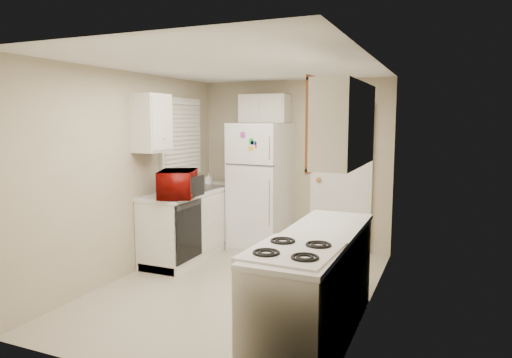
% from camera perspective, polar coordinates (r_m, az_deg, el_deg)
% --- Properties ---
extents(floor, '(3.80, 3.80, 0.00)m').
position_cam_1_polar(floor, '(5.18, -2.23, -13.39)').
color(floor, '#BFB59F').
rests_on(floor, ground).
extents(ceiling, '(3.80, 3.80, 0.00)m').
position_cam_1_polar(ceiling, '(4.88, -2.37, 14.01)').
color(ceiling, white).
rests_on(ceiling, floor).
extents(wall_left, '(3.80, 3.80, 0.00)m').
position_cam_1_polar(wall_left, '(5.63, -15.29, 0.62)').
color(wall_left, '#B1A68A').
rests_on(wall_left, floor).
extents(wall_right, '(3.80, 3.80, 0.00)m').
position_cam_1_polar(wall_right, '(4.47, 14.13, -1.03)').
color(wall_right, '#B1A68A').
rests_on(wall_right, floor).
extents(wall_back, '(2.80, 2.80, 0.00)m').
position_cam_1_polar(wall_back, '(6.64, 4.74, 1.86)').
color(wall_back, '#B1A68A').
rests_on(wall_back, floor).
extents(wall_front, '(2.80, 2.80, 0.00)m').
position_cam_1_polar(wall_front, '(3.30, -16.64, -4.08)').
color(wall_front, '#B1A68A').
rests_on(wall_front, floor).
extents(left_counter, '(0.60, 1.80, 0.90)m').
position_cam_1_polar(left_counter, '(6.31, -7.82, -5.37)').
color(left_counter, silver).
rests_on(left_counter, floor).
extents(dishwasher, '(0.03, 0.58, 0.72)m').
position_cam_1_polar(dishwasher, '(5.66, -8.42, -6.47)').
color(dishwasher, black).
rests_on(dishwasher, floor).
extents(sink, '(0.54, 0.74, 0.16)m').
position_cam_1_polar(sink, '(6.36, -7.19, -1.50)').
color(sink, gray).
rests_on(sink, left_counter).
extents(microwave, '(0.68, 0.54, 0.40)m').
position_cam_1_polar(microwave, '(5.61, -9.73, -0.79)').
color(microwave, '#7B0804').
rests_on(microwave, left_counter).
extents(soap_bottle, '(0.08, 0.08, 0.17)m').
position_cam_1_polar(soap_bottle, '(6.70, -5.94, 0.16)').
color(soap_bottle, silver).
rests_on(soap_bottle, left_counter).
extents(window_blinds, '(0.10, 0.98, 1.08)m').
position_cam_1_polar(window_blinds, '(6.43, -9.31, 5.18)').
color(window_blinds, silver).
rests_on(window_blinds, wall_left).
extents(upper_cabinet_left, '(0.30, 0.45, 0.70)m').
position_cam_1_polar(upper_cabinet_left, '(5.68, -12.92, 6.83)').
color(upper_cabinet_left, silver).
rests_on(upper_cabinet_left, wall_left).
extents(refrigerator, '(0.79, 0.77, 1.79)m').
position_cam_1_polar(refrigerator, '(6.51, 0.53, -0.91)').
color(refrigerator, silver).
rests_on(refrigerator, floor).
extents(cabinet_over_fridge, '(0.70, 0.30, 0.40)m').
position_cam_1_polar(cabinet_over_fridge, '(6.61, 1.07, 8.80)').
color(cabinet_over_fridge, silver).
rests_on(cabinet_over_fridge, wall_back).
extents(interior_door, '(0.86, 0.06, 2.08)m').
position_cam_1_polar(interior_door, '(6.44, 10.53, -0.03)').
color(interior_door, silver).
rests_on(interior_door, floor).
extents(right_counter, '(0.60, 2.00, 0.90)m').
position_cam_1_polar(right_counter, '(3.96, 7.49, -13.19)').
color(right_counter, silver).
rests_on(right_counter, floor).
extents(stove, '(0.64, 0.77, 0.90)m').
position_cam_1_polar(stove, '(3.48, 4.58, -16.10)').
color(stove, silver).
rests_on(stove, floor).
extents(upper_cabinet_right, '(0.30, 1.20, 0.70)m').
position_cam_1_polar(upper_cabinet_right, '(3.96, 11.10, 6.71)').
color(upper_cabinet_right, silver).
rests_on(upper_cabinet_right, wall_right).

